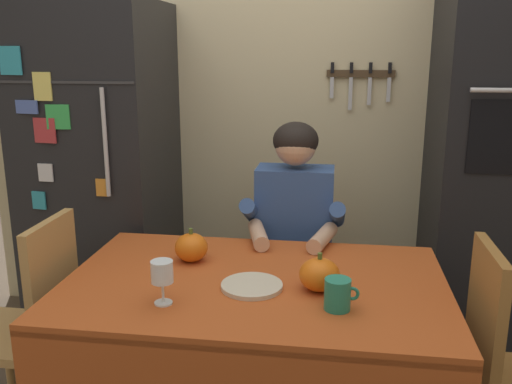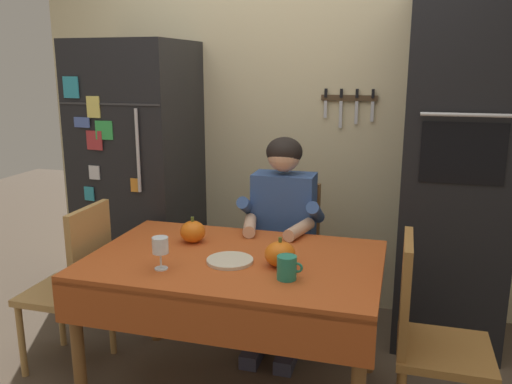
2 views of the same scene
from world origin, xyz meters
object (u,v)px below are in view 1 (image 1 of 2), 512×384
(chair_behind_person, at_px, (295,262))
(pumpkin_large, at_px, (191,247))
(coffee_mug, at_px, (338,294))
(pumpkin_medium, at_px, (319,275))
(seated_person, at_px, (293,232))
(serving_tray, at_px, (252,286))
(dining_table, at_px, (254,304))
(wine_glass, at_px, (162,274))
(wall_oven, at_px, (496,159))
(chair_left_side, at_px, (33,319))
(refrigerator, at_px, (102,178))
(chair_right_side, at_px, (511,365))

(chair_behind_person, height_order, pumpkin_large, chair_behind_person)
(coffee_mug, distance_m, pumpkin_medium, 0.16)
(seated_person, xyz_separation_m, coffee_mug, (0.21, -0.78, 0.06))
(pumpkin_medium, xyz_separation_m, serving_tray, (-0.24, -0.02, -0.05))
(coffee_mug, xyz_separation_m, serving_tray, (-0.30, 0.12, -0.04))
(pumpkin_medium, bearing_deg, serving_tray, -175.78)
(dining_table, xyz_separation_m, pumpkin_medium, (0.24, -0.03, 0.14))
(wine_glass, xyz_separation_m, pumpkin_medium, (0.51, 0.18, -0.05))
(wine_glass, bearing_deg, wall_oven, 40.67)
(wall_oven, distance_m, chair_behind_person, 1.10)
(seated_person, bearing_deg, pumpkin_large, -131.19)
(dining_table, distance_m, chair_behind_person, 0.81)
(dining_table, relative_size, chair_left_side, 1.51)
(wall_oven, height_order, chair_behind_person, wall_oven)
(refrigerator, distance_m, wall_oven, 2.01)
(coffee_mug, relative_size, serving_tray, 0.52)
(chair_left_side, height_order, wine_glass, chair_left_side)
(wine_glass, bearing_deg, serving_tray, 31.38)
(dining_table, xyz_separation_m, pumpkin_large, (-0.28, 0.18, 0.14))
(refrigerator, bearing_deg, chair_left_side, -86.71)
(dining_table, distance_m, wine_glass, 0.40)
(refrigerator, height_order, serving_tray, refrigerator)
(refrigerator, bearing_deg, serving_tray, -44.44)
(refrigerator, xyz_separation_m, pumpkin_large, (0.67, -0.71, -0.10))
(chair_right_side, xyz_separation_m, coffee_mug, (-0.60, -0.12, 0.28))
(chair_right_side, height_order, pumpkin_large, chair_right_side)
(seated_person, distance_m, pumpkin_medium, 0.65)
(chair_behind_person, bearing_deg, pumpkin_large, -121.26)
(chair_behind_person, bearing_deg, dining_table, -96.86)
(serving_tray, bearing_deg, chair_left_side, 175.32)
(chair_behind_person, xyz_separation_m, chair_left_side, (-1.00, -0.77, 0.00))
(dining_table, bearing_deg, chair_behind_person, 83.14)
(chair_left_side, bearing_deg, seated_person, 30.14)
(chair_behind_person, height_order, coffee_mug, chair_behind_person)
(refrigerator, bearing_deg, dining_table, -42.91)
(dining_table, distance_m, serving_tray, 0.10)
(chair_right_side, xyz_separation_m, pumpkin_medium, (-0.66, 0.02, 0.29))
(dining_table, height_order, serving_tray, serving_tray)
(chair_right_side, relative_size, wine_glass, 6.14)
(dining_table, bearing_deg, wall_oven, 41.31)
(chair_behind_person, height_order, chair_right_side, same)
(seated_person, height_order, pumpkin_large, seated_person)
(chair_behind_person, xyz_separation_m, pumpkin_medium, (0.14, -0.82, 0.29))
(pumpkin_medium, relative_size, serving_tray, 0.65)
(refrigerator, xyz_separation_m, coffee_mug, (1.25, -1.05, -0.11))
(seated_person, bearing_deg, dining_table, -98.98)
(serving_tray, bearing_deg, pumpkin_medium, 4.22)
(chair_right_side, relative_size, pumpkin_large, 6.82)
(seated_person, height_order, coffee_mug, seated_person)
(pumpkin_large, bearing_deg, pumpkin_medium, -21.77)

